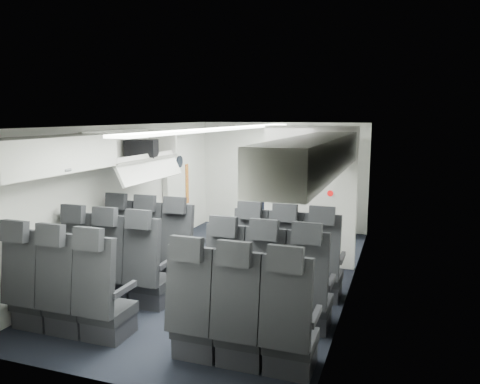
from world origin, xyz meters
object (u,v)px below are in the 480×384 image
Objects in this scene: boarding_door at (177,188)px; carry_on_bag at (142,149)px; seat_row_front at (217,257)px; flight_attendant at (263,195)px; seat_row_rear at (148,309)px; galley_unit at (327,186)px; seat_row_mid at (188,279)px.

boarding_door is 4.23× the size of carry_on_bag.
flight_attendant reaches higher than seat_row_front.
boarding_door is at bearing 71.87° from flight_attendant.
seat_row_rear is at bearing -72.73° from carry_on_bag.
boarding_door is at bearing 128.16° from seat_row_front.
seat_row_front is 2.71m from boarding_door.
galley_unit is at bearing 79.35° from seat_row_rear.
seat_row_mid is 1.75× the size of galley_unit.
boarding_door reaches higher than flight_attendant.
boarding_door is (-1.64, 3.89, 0.55)m from seat_row_rear.
flight_attendant is at bearing 90.28° from seat_row_rear.
flight_attendant is at bearing 90.36° from seat_row_mid.
seat_row_rear is 4.25m from boarding_door.
seat_row_mid is 3.14m from flight_attendant.
carry_on_bag is at bearing 119.61° from flight_attendant.
seat_row_mid is 4.30m from galley_unit.
boarding_door is at bearing 84.77° from carry_on_bag.
carry_on_bag is (-1.36, -1.74, 0.90)m from flight_attendant.
seat_row_rear is (0.00, -1.80, 0.00)m from seat_row_front.
carry_on_bag is at bearing -129.92° from galley_unit.
seat_row_mid and seat_row_rear have the same top height.
seat_row_rear is at bearing -67.13° from boarding_door.
seat_row_mid is 1.84× the size of flight_attendant.
seat_row_front is 0.90m from seat_row_mid.
carry_on_bag reaches higher than seat_row_front.
boarding_door is 1.03× the size of flight_attendant.
carry_on_bag is (-1.38, 2.26, 1.40)m from seat_row_rear.
seat_row_rear is 1.75× the size of galley_unit.
seat_row_rear is at bearing -100.65° from galley_unit.
flight_attendant is at bearing 37.71° from carry_on_bag.
flight_attendant reaches higher than seat_row_mid.
flight_attendant is (-0.02, 4.00, 0.50)m from seat_row_rear.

